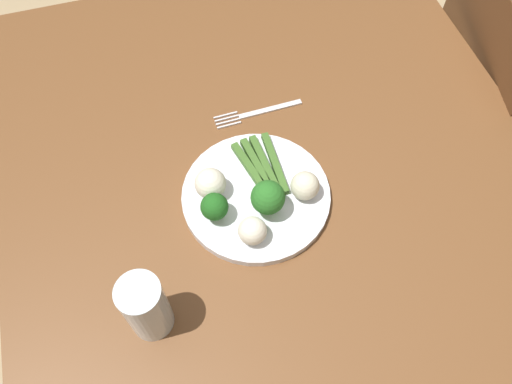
{
  "coord_description": "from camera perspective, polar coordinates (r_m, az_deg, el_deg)",
  "views": [
    {
      "loc": [
        -0.35,
        0.17,
        1.49
      ],
      "look_at": [
        0.06,
        0.05,
        0.76
      ],
      "focal_mm": 36.49,
      "sensor_mm": 36.0,
      "label": 1
    }
  ],
  "objects": [
    {
      "name": "chair",
      "position": [
        1.39,
        24.18,
        7.67
      ],
      "size": [
        0.47,
        0.47,
        0.87
      ],
      "rotation": [
        0.0,
        0.0,
        -0.21
      ],
      "color": "brown",
      "rests_on": "ground_plane"
    },
    {
      "name": "cauliflower_right",
      "position": [
        0.83,
        5.39,
        0.68
      ],
      "size": [
        0.05,
        0.05,
        0.05
      ],
      "primitive_type": "sphere",
      "color": "beige",
      "rests_on": "plate"
    },
    {
      "name": "dining_table",
      "position": [
        0.93,
        3.83,
        -6.34
      ],
      "size": [
        1.27,
        0.93,
        0.74
      ],
      "color": "brown",
      "rests_on": "ground_plane"
    },
    {
      "name": "cauliflower_mid",
      "position": [
        0.83,
        -5.02,
        0.92
      ],
      "size": [
        0.05,
        0.05,
        0.05
      ],
      "primitive_type": "sphere",
      "color": "silver",
      "rests_on": "plate"
    },
    {
      "name": "broccoli_left",
      "position": [
        0.8,
        1.31,
        -0.65
      ],
      "size": [
        0.05,
        0.05,
        0.07
      ],
      "color": "#568E33",
      "rests_on": "plate"
    },
    {
      "name": "water_glass",
      "position": [
        0.74,
        -11.99,
        -12.23
      ],
      "size": [
        0.06,
        0.06,
        0.12
      ],
      "primitive_type": "cylinder",
      "color": "silver",
      "rests_on": "dining_table"
    },
    {
      "name": "asparagus_bundle",
      "position": [
        0.87,
        0.65,
        2.77
      ],
      "size": [
        0.13,
        0.06,
        0.01
      ],
      "rotation": [
        0.0,
        0.0,
        0.11
      ],
      "color": "#3D6626",
      "rests_on": "plate"
    },
    {
      "name": "fork",
      "position": [
        0.96,
        0.13,
        8.69
      ],
      "size": [
        0.03,
        0.17,
        0.0
      ],
      "rotation": [
        0.0,
        0.0,
        1.6
      ],
      "color": "silver",
      "rests_on": "dining_table"
    },
    {
      "name": "ground_plane",
      "position": [
        1.55,
        2.39,
        -16.22
      ],
      "size": [
        6.0,
        6.0,
        0.02
      ],
      "primitive_type": "cube",
      "color": "tan"
    },
    {
      "name": "plate",
      "position": [
        0.85,
        0.0,
        -0.43
      ],
      "size": [
        0.24,
        0.24,
        0.01
      ],
      "primitive_type": "cylinder",
      "color": "white",
      "rests_on": "dining_table"
    },
    {
      "name": "cauliflower_front",
      "position": [
        0.79,
        -0.39,
        -4.28
      ],
      "size": [
        0.04,
        0.04,
        0.04
      ],
      "primitive_type": "sphere",
      "color": "silver",
      "rests_on": "plate"
    },
    {
      "name": "broccoli_near_center",
      "position": [
        0.8,
        -4.58,
        -1.65
      ],
      "size": [
        0.04,
        0.04,
        0.05
      ],
      "color": "#4C7F2B",
      "rests_on": "plate"
    }
  ]
}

